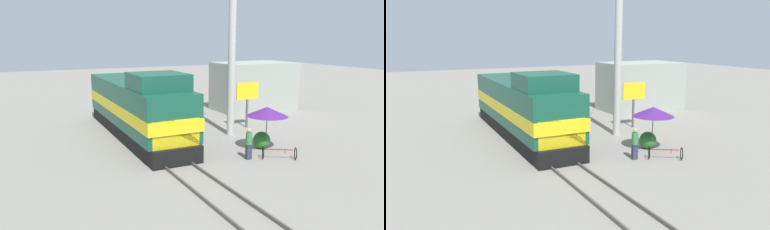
# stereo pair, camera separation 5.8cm
# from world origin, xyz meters

# --- Properties ---
(ground_plane) EXTENTS (120.00, 120.00, 0.00)m
(ground_plane) POSITION_xyz_m (0.00, 0.00, 0.00)
(ground_plane) COLOR gray
(rail_near) EXTENTS (0.08, 28.96, 0.15)m
(rail_near) POSITION_xyz_m (-0.72, 0.00, 0.07)
(rail_near) COLOR #4C4742
(rail_near) RESTS_ON ground_plane
(rail_far) EXTENTS (0.08, 28.96, 0.15)m
(rail_far) POSITION_xyz_m (0.72, 0.00, 0.07)
(rail_far) COLOR #4C4742
(rail_far) RESTS_ON ground_plane
(locomotive) EXTENTS (3.04, 13.73, 4.44)m
(locomotive) POSITION_xyz_m (0.00, 4.87, 1.90)
(locomotive) COLOR black
(locomotive) RESTS_ON ground_plane
(utility_pole) EXTENTS (1.80, 0.48, 11.39)m
(utility_pole) POSITION_xyz_m (5.62, 2.71, 5.74)
(utility_pole) COLOR #B2B2AD
(utility_pole) RESTS_ON ground_plane
(vendor_umbrella) EXTENTS (2.35, 2.35, 2.51)m
(vendor_umbrella) POSITION_xyz_m (5.64, -1.10, 2.24)
(vendor_umbrella) COLOR #4C4C4C
(vendor_umbrella) RESTS_ON ground_plane
(billboard_sign) EXTENTS (1.81, 0.12, 3.22)m
(billboard_sign) POSITION_xyz_m (7.81, 4.03, 2.39)
(billboard_sign) COLOR #595959
(billboard_sign) RESTS_ON ground_plane
(shrub_cluster) EXTENTS (0.99, 0.99, 0.99)m
(shrub_cluster) POSITION_xyz_m (5.62, -0.74, 0.49)
(shrub_cluster) COLOR #2D722D
(shrub_cluster) RESTS_ON ground_plane
(person_bystander) EXTENTS (0.34, 0.34, 1.70)m
(person_bystander) POSITION_xyz_m (3.81, -2.07, 0.92)
(person_bystander) COLOR #2D3347
(person_bystander) RESTS_ON ground_plane
(bicycle) EXTENTS (1.83, 1.48, 0.66)m
(bicycle) POSITION_xyz_m (5.29, -2.75, 0.34)
(bicycle) COLOR black
(bicycle) RESTS_ON ground_plane
(building_block_distant) EXTENTS (6.64, 4.33, 4.19)m
(building_block_distant) POSITION_xyz_m (12.12, 9.44, 2.09)
(building_block_distant) COLOR #999E93
(building_block_distant) RESTS_ON ground_plane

